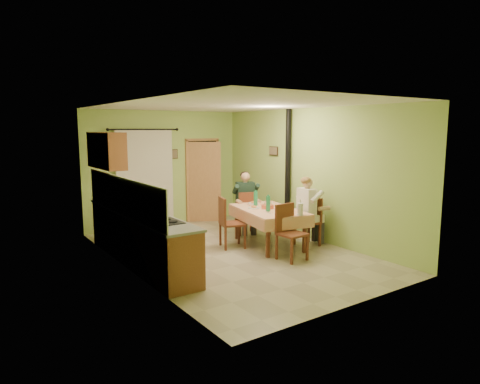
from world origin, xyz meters
TOP-DOWN VIEW (x-y plane):
  - floor at (0.00, 0.00)m, footprint 4.00×6.00m
  - room_shell at (0.00, 0.00)m, footprint 4.04×6.04m
  - kitchen_run at (-1.71, 0.40)m, footprint 0.64×3.64m
  - upper_cabinets at (-1.82, 1.70)m, footprint 0.35×1.40m
  - curtain at (-0.55, 2.90)m, footprint 1.70×0.07m
  - doorway at (1.02, 2.87)m, footprint 0.96×0.47m
  - dining_table at (0.90, 0.01)m, footprint 1.39×1.94m
  - tableware at (0.89, -0.10)m, footprint 0.63×1.68m
  - chair_far at (1.07, 1.07)m, footprint 0.53×0.53m
  - chair_near at (0.64, -0.98)m, footprint 0.47×0.47m
  - chair_right at (1.56, -0.44)m, footprint 0.47×0.47m
  - chair_left at (0.20, 0.33)m, footprint 0.57×0.57m
  - man_far at (1.08, 1.08)m, footprint 0.65×0.58m
  - man_right at (1.55, -0.44)m, footprint 0.50×0.61m
  - stove_flue at (1.90, 0.60)m, footprint 0.24×0.24m
  - picture_back at (0.25, 2.97)m, footprint 0.19×0.03m
  - picture_right at (1.97, 1.20)m, footprint 0.03×0.31m

SIDE VIEW (x-z plane):
  - floor at x=0.00m, z-range -0.01..0.01m
  - chair_far at x=1.07m, z-range -0.20..0.78m
  - chair_right at x=1.56m, z-range -0.20..0.78m
  - chair_near at x=0.64m, z-range -0.21..0.80m
  - chair_left at x=0.20m, z-range -0.22..0.80m
  - dining_table at x=0.90m, z-range 0.00..0.76m
  - kitchen_run at x=-1.71m, z-range -0.30..1.26m
  - tableware at x=0.89m, z-range 0.66..0.99m
  - man_far at x=1.08m, z-range 0.18..1.57m
  - man_right at x=1.55m, z-range 0.18..1.57m
  - stove_flue at x=1.90m, z-range -0.38..2.42m
  - doorway at x=1.02m, z-range -0.02..2.13m
  - curtain at x=-0.55m, z-range 0.15..2.37m
  - picture_back at x=0.25m, z-range 1.64..1.86m
  - room_shell at x=0.00m, z-range 0.41..3.23m
  - picture_right at x=1.97m, z-range 1.75..1.96m
  - upper_cabinets at x=-1.82m, z-range 1.60..2.30m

